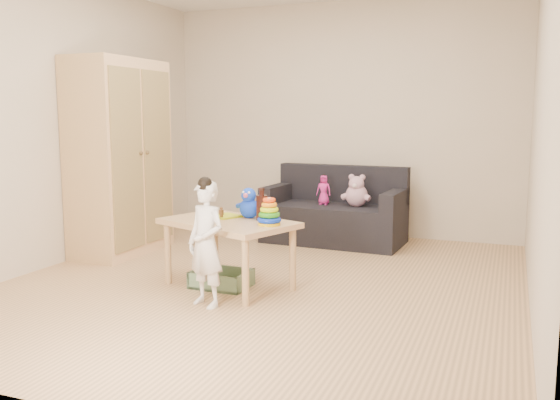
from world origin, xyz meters
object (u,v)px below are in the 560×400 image
at_px(wardrobe, 120,158).
at_px(toddler, 206,246).
at_px(sofa, 334,224).
at_px(play_table, 229,254).

xyz_separation_m(wardrobe, toddler, (1.58, -1.18, -0.50)).
bearing_deg(wardrobe, sofa, 33.40).
bearing_deg(sofa, toddler, -92.70).
relative_size(sofa, play_table, 1.43).
height_order(sofa, toddler, toddler).
distance_m(sofa, toddler, 2.41).
relative_size(wardrobe, sofa, 1.30).
xyz_separation_m(sofa, play_table, (-0.30, -1.90, 0.06)).
bearing_deg(toddler, play_table, 118.44).
distance_m(wardrobe, play_table, 1.80).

